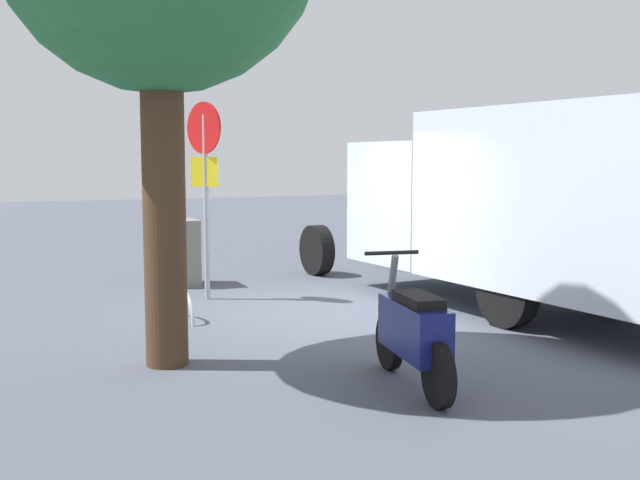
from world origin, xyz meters
TOP-DOWN VIEW (x-y plane):
  - ground_plane at (0.00, 0.00)m, footprint 60.00×60.00m
  - box_truck_near at (-1.03, -2.71)m, footprint 8.20×2.81m
  - motorcycle at (-3.43, 0.58)m, footprint 1.80×0.63m
  - stop_sign at (1.72, 1.07)m, footprint 0.71×0.33m
  - utility_cabinet at (3.15, 1.08)m, footprint 0.74×0.49m
  - bike_rack_hoop at (0.36, 1.77)m, footprint 0.85×0.10m

SIDE VIEW (x-z plane):
  - ground_plane at x=0.00m, z-range 0.00..0.00m
  - bike_rack_hoop at x=0.36m, z-range -0.43..0.43m
  - motorcycle at x=-3.43m, z-range -0.08..1.12m
  - utility_cabinet at x=3.15m, z-range 0.00..1.09m
  - box_truck_near at x=-1.03m, z-range 0.18..2.92m
  - stop_sign at x=1.72m, z-range 0.48..3.40m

